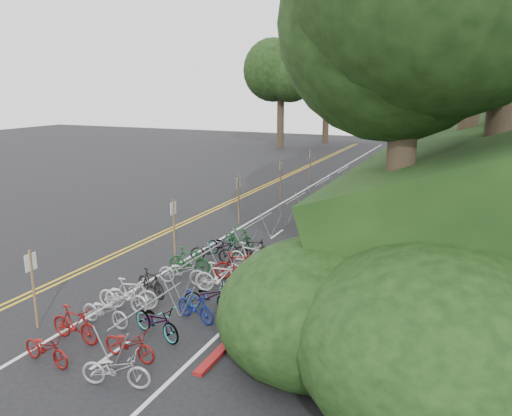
{
  "coord_description": "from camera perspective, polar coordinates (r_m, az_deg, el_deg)",
  "views": [
    {
      "loc": [
        11.35,
        -11.31,
        6.86
      ],
      "look_at": [
        2.21,
        9.54,
        1.3
      ],
      "focal_mm": 35.0,
      "sensor_mm": 36.0,
      "label": 1
    }
  ],
  "objects": [
    {
      "name": "bike_valet",
      "position": [
        16.93,
        -8.3,
        -8.56
      ],
      "size": [
        3.31,
        12.25,
        1.1
      ],
      "color": "maroon",
      "rests_on": "ground"
    },
    {
      "name": "bike_rack_front",
      "position": [
        14.29,
        -12.18,
        -11.62
      ],
      "size": [
        1.1,
        3.35,
        1.08
      ],
      "color": "#999CA3",
      "rests_on": "ground"
    },
    {
      "name": "signpost_near",
      "position": [
        15.75,
        -24.12,
        -7.94
      ],
      "size": [
        0.08,
        0.4,
        2.38
      ],
      "color": "brown",
      "rests_on": "ground"
    },
    {
      "name": "red_curb",
      "position": [
        24.93,
        9.68,
        -2.33
      ],
      "size": [
        0.25,
        28.0,
        0.1
      ],
      "primitive_type": "cube",
      "color": "maroon",
      "rests_on": "ground"
    },
    {
      "name": "tree_cluster",
      "position": [
        33.71,
        22.25,
        20.83
      ],
      "size": [
        32.55,
        54.13,
        18.57
      ],
      "color": "#2D2319",
      "rests_on": "ground"
    },
    {
      "name": "bike_front",
      "position": [
        16.37,
        -14.96,
        -9.71
      ],
      "size": [
        0.69,
        1.84,
        0.95
      ],
      "primitive_type": "imported",
      "rotation": [
        0.0,
        0.0,
        1.6
      ],
      "color": "beige",
      "rests_on": "ground"
    },
    {
      "name": "embankment",
      "position": [
        30.69,
        26.51,
        4.24
      ],
      "size": [
        14.3,
        48.14,
        9.11
      ],
      "color": "black",
      "rests_on": "ground"
    },
    {
      "name": "bike_racks_rest",
      "position": [
        26.39,
        4.6,
        0.53
      ],
      "size": [
        1.14,
        23.0,
        1.17
      ],
      "color": "#999CA3",
      "rests_on": "ground"
    },
    {
      "name": "ground",
      "position": [
        17.42,
        -19.96,
        -10.33
      ],
      "size": [
        120.0,
        120.0,
        0.0
      ],
      "primitive_type": "plane",
      "color": "black",
      "rests_on": "ground"
    },
    {
      "name": "road_markings",
      "position": [
        24.9,
        -2.81,
        -2.28
      ],
      "size": [
        7.47,
        80.0,
        0.01
      ],
      "color": "gold",
      "rests_on": "ground"
    },
    {
      "name": "signposts_rest",
      "position": [
        28.03,
        0.65,
        2.55
      ],
      "size": [
        0.08,
        18.4,
        2.5
      ],
      "color": "brown",
      "rests_on": "ground"
    }
  ]
}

